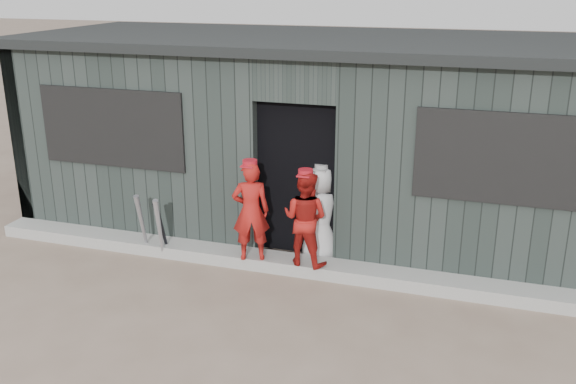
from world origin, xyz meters
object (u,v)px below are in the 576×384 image
(bat_right, at_px, (162,229))
(player_red_left, at_px, (251,211))
(player_grey_back, at_px, (321,215))
(bat_mid, at_px, (142,225))
(player_red_right, at_px, (305,218))
(dugout, at_px, (325,135))
(bat_left, at_px, (160,229))

(bat_right, bearing_deg, player_red_left, -0.91)
(player_grey_back, bearing_deg, bat_right, 7.67)
(bat_mid, distance_m, player_red_left, 1.48)
(player_red_left, relative_size, player_red_right, 1.06)
(bat_right, xyz_separation_m, dugout, (1.62, 1.80, 0.91))
(bat_right, distance_m, player_red_left, 1.26)
(bat_left, bearing_deg, player_red_right, 5.72)
(bat_right, bearing_deg, dugout, 47.99)
(bat_right, xyz_separation_m, player_red_left, (1.20, -0.02, 0.38))
(player_red_left, relative_size, dugout, 0.15)
(player_red_left, height_order, dugout, dugout)
(player_red_right, xyz_separation_m, dugout, (-0.22, 1.75, 0.57))
(player_red_left, bearing_deg, player_grey_back, -166.67)
(player_red_left, xyz_separation_m, dugout, (0.42, 1.82, 0.53))
(bat_mid, bearing_deg, dugout, 44.95)
(player_red_right, bearing_deg, bat_mid, 12.31)
(bat_left, relative_size, dugout, 0.10)
(bat_mid, xyz_separation_m, player_grey_back, (2.17, 0.53, 0.19))
(bat_mid, bearing_deg, player_red_right, 2.95)
(bat_mid, relative_size, player_grey_back, 0.70)
(bat_left, xyz_separation_m, dugout, (1.58, 1.93, 0.86))
(bat_left, xyz_separation_m, player_grey_back, (1.88, 0.60, 0.19))
(player_red_left, relative_size, player_grey_back, 0.97)
(bat_right, relative_size, dugout, 0.09)
(bat_mid, relative_size, player_red_left, 0.72)
(player_red_right, distance_m, dugout, 1.86)
(bat_left, bearing_deg, bat_right, 107.09)
(bat_mid, xyz_separation_m, dugout, (1.86, 1.86, 0.86))
(dugout, bearing_deg, player_red_left, -103.02)
(player_grey_back, bearing_deg, player_red_left, 28.11)
(player_red_left, bearing_deg, bat_mid, -19.39)
(bat_mid, distance_m, bat_right, 0.25)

